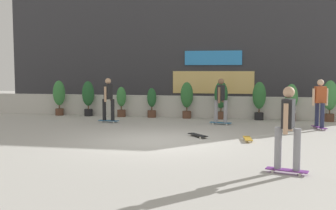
{
  "coord_description": "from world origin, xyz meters",
  "views": [
    {
      "loc": [
        2.48,
        -11.09,
        2.01
      ],
      "look_at": [
        0.0,
        1.5,
        0.9
      ],
      "focal_mm": 43.37,
      "sensor_mm": 36.0,
      "label": 1
    }
  ],
  "objects_px": {
    "potted_plant_0": "(59,95)",
    "potted_plant_7": "(291,99)",
    "potted_plant_4": "(187,97)",
    "skater_by_wall_left": "(320,102)",
    "potted_plant_6": "(259,98)",
    "skater_mid_plaza": "(108,98)",
    "skateboard_aside": "(198,135)",
    "potted_plant_8": "(330,97)",
    "skater_by_wall_right": "(288,126)",
    "potted_plant_2": "(121,100)",
    "potted_plant_1": "(88,96)",
    "potted_plant_3": "(152,102)",
    "skater_far_right": "(221,99)",
    "skateboard_near_camera": "(248,139)",
    "potted_plant_5": "(221,97)"
  },
  "relations": [
    {
      "from": "potted_plant_3",
      "to": "potted_plant_7",
      "type": "distance_m",
      "value": 5.69
    },
    {
      "from": "potted_plant_0",
      "to": "potted_plant_3",
      "type": "relative_size",
      "value": 1.24
    },
    {
      "from": "potted_plant_7",
      "to": "skater_by_wall_left",
      "type": "relative_size",
      "value": 0.86
    },
    {
      "from": "potted_plant_1",
      "to": "potted_plant_6",
      "type": "bearing_deg",
      "value": 0.0
    },
    {
      "from": "potted_plant_2",
      "to": "potted_plant_3",
      "type": "bearing_deg",
      "value": 0.0
    },
    {
      "from": "potted_plant_8",
      "to": "skater_by_wall_right",
      "type": "distance_m",
      "value": 8.9
    },
    {
      "from": "skater_by_wall_left",
      "to": "skater_by_wall_right",
      "type": "relative_size",
      "value": 1.0
    },
    {
      "from": "skater_by_wall_left",
      "to": "potted_plant_4",
      "type": "bearing_deg",
      "value": 155.74
    },
    {
      "from": "skateboard_aside",
      "to": "potted_plant_8",
      "type": "bearing_deg",
      "value": 45.29
    },
    {
      "from": "potted_plant_6",
      "to": "skater_mid_plaza",
      "type": "xyz_separation_m",
      "value": [
        -5.7,
        -1.87,
        0.04
      ]
    },
    {
      "from": "potted_plant_1",
      "to": "skater_far_right",
      "type": "height_order",
      "value": "skater_far_right"
    },
    {
      "from": "potted_plant_3",
      "to": "potted_plant_5",
      "type": "distance_m",
      "value": 2.92
    },
    {
      "from": "potted_plant_1",
      "to": "potted_plant_7",
      "type": "distance_m",
      "value": 8.54
    },
    {
      "from": "potted_plant_8",
      "to": "skater_mid_plaza",
      "type": "height_order",
      "value": "skater_mid_plaza"
    },
    {
      "from": "skateboard_aside",
      "to": "potted_plant_3",
      "type": "bearing_deg",
      "value": 118.57
    },
    {
      "from": "potted_plant_7",
      "to": "potted_plant_0",
      "type": "bearing_deg",
      "value": 180.0
    },
    {
      "from": "potted_plant_0",
      "to": "potted_plant_7",
      "type": "distance_m",
      "value": 9.9
    },
    {
      "from": "potted_plant_6",
      "to": "skater_by_wall_left",
      "type": "height_order",
      "value": "skater_by_wall_left"
    },
    {
      "from": "potted_plant_3",
      "to": "potted_plant_6",
      "type": "height_order",
      "value": "potted_plant_6"
    },
    {
      "from": "skateboard_near_camera",
      "to": "potted_plant_0",
      "type": "bearing_deg",
      "value": 148.7
    },
    {
      "from": "skater_by_wall_right",
      "to": "skater_far_right",
      "type": "bearing_deg",
      "value": 104.11
    },
    {
      "from": "potted_plant_5",
      "to": "skater_by_wall_right",
      "type": "xyz_separation_m",
      "value": [
        1.84,
        -8.57,
        0.03
      ]
    },
    {
      "from": "potted_plant_0",
      "to": "potted_plant_2",
      "type": "relative_size",
      "value": 1.2
    },
    {
      "from": "potted_plant_0",
      "to": "skater_by_wall_left",
      "type": "distance_m",
      "value": 10.84
    },
    {
      "from": "potted_plant_1",
      "to": "skater_mid_plaza",
      "type": "relative_size",
      "value": 0.9
    },
    {
      "from": "potted_plant_4",
      "to": "skater_by_wall_left",
      "type": "bearing_deg",
      "value": -24.26
    },
    {
      "from": "skater_mid_plaza",
      "to": "skateboard_near_camera",
      "type": "height_order",
      "value": "skater_mid_plaza"
    },
    {
      "from": "potted_plant_4",
      "to": "skater_far_right",
      "type": "height_order",
      "value": "skater_far_right"
    },
    {
      "from": "potted_plant_8",
      "to": "skater_by_wall_left",
      "type": "xyz_separation_m",
      "value": [
        -0.73,
        -2.21,
        -0.0
      ]
    },
    {
      "from": "skater_mid_plaza",
      "to": "skater_far_right",
      "type": "height_order",
      "value": "same"
    },
    {
      "from": "skater_mid_plaza",
      "to": "skateboard_aside",
      "type": "relative_size",
      "value": 2.32
    },
    {
      "from": "potted_plant_0",
      "to": "skater_far_right",
      "type": "height_order",
      "value": "skater_far_right"
    },
    {
      "from": "potted_plant_1",
      "to": "skater_by_wall_left",
      "type": "xyz_separation_m",
      "value": [
        9.24,
        -2.21,
        0.05
      ]
    },
    {
      "from": "potted_plant_2",
      "to": "potted_plant_6",
      "type": "xyz_separation_m",
      "value": [
        5.78,
        -0.0,
        0.18
      ]
    },
    {
      "from": "potted_plant_4",
      "to": "skater_mid_plaza",
      "type": "relative_size",
      "value": 0.89
    },
    {
      "from": "potted_plant_4",
      "to": "potted_plant_5",
      "type": "bearing_deg",
      "value": 0.0
    },
    {
      "from": "skater_mid_plaza",
      "to": "skateboard_near_camera",
      "type": "xyz_separation_m",
      "value": [
        5.27,
        -3.12,
        -0.88
      ]
    },
    {
      "from": "skater_by_wall_left",
      "to": "skateboard_near_camera",
      "type": "bearing_deg",
      "value": -130.62
    },
    {
      "from": "potted_plant_7",
      "to": "skater_far_right",
      "type": "bearing_deg",
      "value": -148.3
    },
    {
      "from": "potted_plant_0",
      "to": "skateboard_near_camera",
      "type": "bearing_deg",
      "value": -31.3
    },
    {
      "from": "potted_plant_2",
      "to": "potted_plant_8",
      "type": "relative_size",
      "value": 0.8
    },
    {
      "from": "skater_mid_plaza",
      "to": "skateboard_aside",
      "type": "xyz_separation_m",
      "value": [
        3.79,
        -2.77,
        -0.88
      ]
    },
    {
      "from": "potted_plant_2",
      "to": "skater_by_wall_left",
      "type": "xyz_separation_m",
      "value": [
        7.73,
        -2.21,
        0.23
      ]
    },
    {
      "from": "potted_plant_5",
      "to": "skateboard_aside",
      "type": "relative_size",
      "value": 2.13
    },
    {
      "from": "potted_plant_3",
      "to": "potted_plant_6",
      "type": "distance_m",
      "value": 4.45
    },
    {
      "from": "skater_by_wall_right",
      "to": "potted_plant_1",
      "type": "bearing_deg",
      "value": 131.58
    },
    {
      "from": "potted_plant_0",
      "to": "potted_plant_4",
      "type": "bearing_deg",
      "value": -0.0
    },
    {
      "from": "potted_plant_4",
      "to": "skater_by_wall_right",
      "type": "bearing_deg",
      "value": -69.19
    },
    {
      "from": "skateboard_near_camera",
      "to": "potted_plant_2",
      "type": "bearing_deg",
      "value": 136.93
    },
    {
      "from": "potted_plant_0",
      "to": "potted_plant_6",
      "type": "height_order",
      "value": "potted_plant_0"
    }
  ]
}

